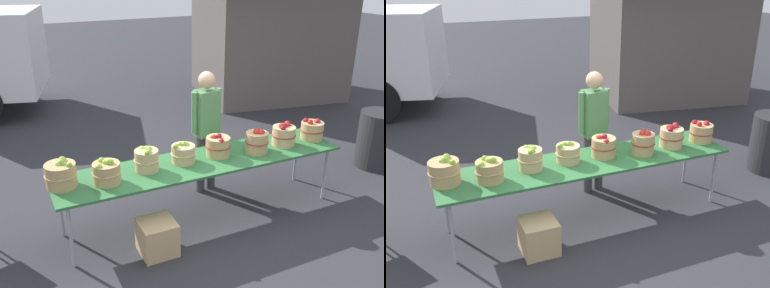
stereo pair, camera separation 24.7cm
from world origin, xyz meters
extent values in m
plane|color=#2D2D33|center=(0.00, 0.00, 0.00)|extent=(40.00, 40.00, 0.00)
cube|color=#2D6B38|center=(0.00, 0.00, 0.73)|extent=(3.50, 0.76, 0.03)
cylinder|color=#99999E|center=(-1.63, -0.30, 0.36)|extent=(0.04, 0.04, 0.72)
cylinder|color=#99999E|center=(1.63, -0.30, 0.36)|extent=(0.04, 0.04, 0.72)
cylinder|color=#99999E|center=(-1.63, 0.30, 0.36)|extent=(0.04, 0.04, 0.72)
cylinder|color=#99999E|center=(1.63, 0.30, 0.36)|extent=(0.04, 0.04, 0.72)
cylinder|color=tan|center=(-1.61, 0.07, 0.88)|extent=(0.32, 0.32, 0.25)
torus|color=tan|center=(-1.61, 0.07, 0.89)|extent=(0.34, 0.34, 0.01)
sphere|color=#7AA833|center=(-1.57, 0.05, 0.99)|extent=(0.08, 0.08, 0.08)
sphere|color=#8CB738|center=(-1.56, 0.15, 1.01)|extent=(0.08, 0.08, 0.08)
sphere|color=#9EC647|center=(-1.61, 0.06, 1.01)|extent=(0.07, 0.07, 0.07)
sphere|color=#7AA833|center=(-1.52, -0.02, 1.01)|extent=(0.07, 0.07, 0.07)
sphere|color=#7AA833|center=(-1.59, 0.07, 1.02)|extent=(0.08, 0.08, 0.08)
sphere|color=#9EC647|center=(-1.61, 0.10, 1.00)|extent=(0.07, 0.07, 0.07)
cylinder|color=tan|center=(-1.16, -0.05, 0.86)|extent=(0.29, 0.29, 0.22)
torus|color=tan|center=(-1.16, -0.05, 0.87)|extent=(0.31, 0.31, 0.01)
sphere|color=#7AA833|center=(-1.25, -0.11, 0.97)|extent=(0.08, 0.08, 0.08)
sphere|color=#7AA833|center=(-1.13, -0.08, 0.99)|extent=(0.07, 0.07, 0.07)
sphere|color=#7AA833|center=(-1.12, -0.08, 0.99)|extent=(0.07, 0.07, 0.07)
sphere|color=#8CB738|center=(-1.24, -0.07, 0.96)|extent=(0.07, 0.07, 0.07)
sphere|color=#9EC647|center=(-1.16, -0.04, 0.98)|extent=(0.07, 0.07, 0.07)
sphere|color=#8CB738|center=(-1.19, 0.02, 0.99)|extent=(0.06, 0.06, 0.06)
cylinder|color=tan|center=(-0.68, 0.05, 0.87)|extent=(0.27, 0.27, 0.24)
torus|color=tan|center=(-0.68, 0.05, 0.88)|extent=(0.29, 0.29, 0.01)
sphere|color=#8CB738|center=(-0.64, 0.07, 0.98)|extent=(0.08, 0.08, 0.08)
sphere|color=#7AA833|center=(-0.67, -0.01, 0.99)|extent=(0.07, 0.07, 0.07)
sphere|color=#7AA833|center=(-0.65, 0.10, 0.99)|extent=(0.07, 0.07, 0.07)
sphere|color=#9EC647|center=(-0.70, 0.13, 0.98)|extent=(0.08, 0.08, 0.08)
sphere|color=#8CB738|center=(-0.70, -0.05, 1.01)|extent=(0.07, 0.07, 0.07)
cylinder|color=tan|center=(-0.22, 0.07, 0.85)|extent=(0.28, 0.28, 0.21)
torus|color=tan|center=(-0.22, 0.07, 0.86)|extent=(0.30, 0.30, 0.01)
sphere|color=#8CB738|center=(-0.17, 0.08, 0.96)|extent=(0.06, 0.06, 0.06)
sphere|color=#7AA833|center=(-0.25, 0.10, 0.96)|extent=(0.06, 0.06, 0.06)
sphere|color=#8CB738|center=(-0.20, 0.10, 0.96)|extent=(0.07, 0.07, 0.07)
sphere|color=#7AA833|center=(-0.20, 0.08, 0.97)|extent=(0.07, 0.07, 0.07)
sphere|color=#7AA833|center=(-0.33, 0.05, 0.97)|extent=(0.07, 0.07, 0.07)
cylinder|color=tan|center=(0.23, 0.05, 0.87)|extent=(0.29, 0.29, 0.24)
torus|color=maroon|center=(0.23, 0.05, 0.88)|extent=(0.31, 0.31, 0.01)
sphere|color=#B22319|center=(0.17, 0.06, 0.99)|extent=(0.07, 0.07, 0.07)
sphere|color=maroon|center=(0.21, -0.06, 0.98)|extent=(0.07, 0.07, 0.07)
sphere|color=maroon|center=(0.24, 0.05, 1.00)|extent=(0.07, 0.07, 0.07)
sphere|color=maroon|center=(0.17, 0.08, 0.98)|extent=(0.06, 0.06, 0.06)
cylinder|color=tan|center=(0.70, -0.06, 0.88)|extent=(0.27, 0.27, 0.26)
torus|color=maroon|center=(0.70, -0.06, 0.89)|extent=(0.29, 0.29, 0.01)
sphere|color=maroon|center=(0.71, -0.02, 1.01)|extent=(0.07, 0.07, 0.07)
sphere|color=#B22319|center=(0.68, -0.07, 1.01)|extent=(0.08, 0.08, 0.08)
sphere|color=#B22319|center=(0.70, -0.05, 1.02)|extent=(0.07, 0.07, 0.07)
sphere|color=#B22319|center=(0.74, -0.07, 1.01)|extent=(0.07, 0.07, 0.07)
sphere|color=#B22319|center=(0.73, -0.02, 1.02)|extent=(0.07, 0.07, 0.07)
sphere|color=maroon|center=(0.75, -0.09, 1.01)|extent=(0.07, 0.07, 0.07)
sphere|color=#B22319|center=(0.73, -0.10, 1.01)|extent=(0.08, 0.08, 0.08)
cylinder|color=tan|center=(1.15, 0.00, 0.87)|extent=(0.29, 0.29, 0.24)
torus|color=maroon|center=(1.15, 0.00, 0.88)|extent=(0.31, 0.31, 0.01)
sphere|color=maroon|center=(1.22, 0.01, 0.98)|extent=(0.07, 0.07, 0.07)
sphere|color=maroon|center=(1.07, -0.06, 1.01)|extent=(0.07, 0.07, 0.07)
sphere|color=#B22319|center=(1.10, 0.01, 1.01)|extent=(0.07, 0.07, 0.07)
sphere|color=#B22319|center=(1.23, 0.05, 1.00)|extent=(0.08, 0.08, 0.08)
sphere|color=maroon|center=(1.15, 0.00, 1.01)|extent=(0.07, 0.07, 0.07)
cylinder|color=tan|center=(1.60, 0.00, 0.87)|extent=(0.29, 0.29, 0.23)
torus|color=maroon|center=(1.60, 0.00, 0.88)|extent=(0.31, 0.31, 0.01)
sphere|color=maroon|center=(1.54, 0.08, 0.99)|extent=(0.08, 0.08, 0.08)
sphere|color=#B22319|center=(1.54, -0.03, 1.00)|extent=(0.07, 0.07, 0.07)
sphere|color=#B22319|center=(1.66, -0.01, 0.99)|extent=(0.08, 0.08, 0.08)
sphere|color=maroon|center=(1.64, -0.03, 0.98)|extent=(0.06, 0.06, 0.06)
cylinder|color=#3F3F3F|center=(0.43, 0.60, 0.40)|extent=(0.12, 0.12, 0.81)
cylinder|color=#3F3F3F|center=(0.26, 0.59, 0.40)|extent=(0.12, 0.12, 0.81)
cube|color=#4C7F4C|center=(0.34, 0.59, 1.11)|extent=(0.32, 0.25, 0.61)
sphere|color=tan|center=(0.34, 0.59, 1.54)|extent=(0.22, 0.22, 0.22)
cylinder|color=#4C7F4C|center=(0.52, 0.61, 1.14)|extent=(0.08, 0.08, 0.54)
cylinder|color=#4C7F4C|center=(0.17, 0.58, 1.14)|extent=(0.08, 0.08, 0.54)
cube|color=black|center=(-1.13, 5.33, 1.57)|extent=(0.51, 1.71, 0.80)
cylinder|color=black|center=(-1.85, 6.51, 0.45)|extent=(0.94, 0.51, 0.90)
cube|color=#59514C|center=(3.84, 4.25, 1.30)|extent=(3.36, 2.87, 2.60)
cube|color=white|center=(4.04, 3.06, 1.50)|extent=(1.39, 0.27, 0.90)
cylinder|color=#262628|center=(3.07, 0.15, 0.43)|extent=(0.63, 0.63, 0.86)
cube|color=tan|center=(-0.77, -0.44, 0.19)|extent=(0.38, 0.38, 0.38)
camera|label=1|loc=(-2.10, -4.11, 2.89)|focal=40.54mm
camera|label=2|loc=(-1.88, -4.21, 2.89)|focal=40.54mm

